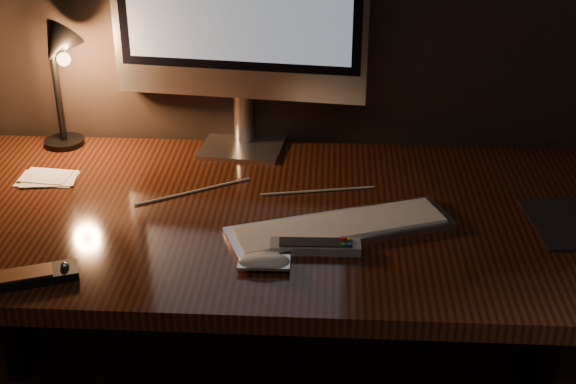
# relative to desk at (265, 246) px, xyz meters

# --- Properties ---
(desk) EXTENTS (1.60, 0.75, 0.75)m
(desk) POSITION_rel_desk_xyz_m (0.00, 0.00, 0.00)
(desk) COLOR #3E1C0E
(desk) RESTS_ON ground
(keyboard) EXTENTS (0.48, 0.28, 0.02)m
(keyboard) POSITION_rel_desk_xyz_m (0.17, -0.14, 0.14)
(keyboard) COLOR silver
(keyboard) RESTS_ON desk
(mouse) EXTENTS (0.10, 0.05, 0.02)m
(mouse) POSITION_rel_desk_xyz_m (0.02, -0.29, 0.14)
(mouse) COLOR white
(mouse) RESTS_ON desk
(media_remote) EXTENTS (0.16, 0.10, 0.03)m
(media_remote) POSITION_rel_desk_xyz_m (-0.39, -0.36, 0.14)
(media_remote) COLOR black
(media_remote) RESTS_ON desk
(tv_remote) EXTENTS (0.18, 0.05, 0.02)m
(tv_remote) POSITION_rel_desk_xyz_m (0.12, -0.23, 0.14)
(tv_remote) COLOR gray
(tv_remote) RESTS_ON desk
(papers) EXTENTS (0.13, 0.09, 0.01)m
(papers) POSITION_rel_desk_xyz_m (-0.51, 0.06, 0.13)
(papers) COLOR white
(papers) RESTS_ON desk
(desk_lamp) EXTENTS (0.16, 0.17, 0.33)m
(desk_lamp) POSITION_rel_desk_xyz_m (-0.50, 0.22, 0.35)
(desk_lamp) COLOR black
(desk_lamp) RESTS_ON desk
(cable) EXTENTS (0.50, 0.18, 0.00)m
(cable) POSITION_rel_desk_xyz_m (-0.02, 0.01, 0.13)
(cable) COLOR white
(cable) RESTS_ON desk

